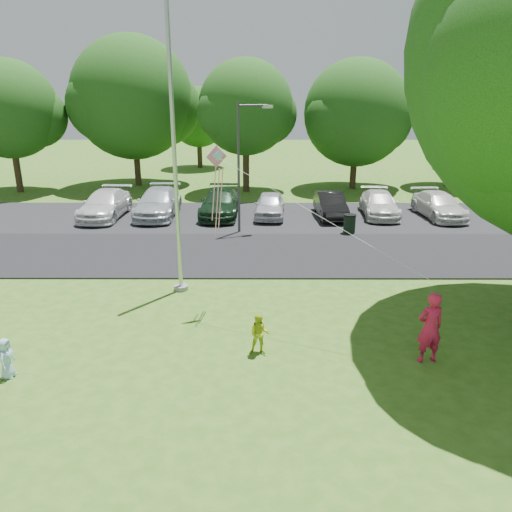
{
  "coord_description": "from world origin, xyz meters",
  "views": [
    {
      "loc": [
        -0.79,
        -11.4,
        6.77
      ],
      "look_at": [
        -0.84,
        4.0,
        1.6
      ],
      "focal_mm": 35.0,
      "sensor_mm": 36.0,
      "label": 1
    }
  ],
  "objects_px": {
    "street_lamp": "(243,157)",
    "child_yellow": "(260,334)",
    "trash_can": "(349,224)",
    "child_blue": "(6,358)",
    "woman": "(430,328)",
    "kite": "(221,173)",
    "flagpole": "(175,172)"
  },
  "relations": [
    {
      "from": "street_lamp",
      "to": "child_yellow",
      "type": "distance_m",
      "value": 12.4
    },
    {
      "from": "trash_can",
      "to": "child_yellow",
      "type": "distance_m",
      "value": 12.49
    },
    {
      "from": "street_lamp",
      "to": "child_blue",
      "type": "height_order",
      "value": "street_lamp"
    },
    {
      "from": "woman",
      "to": "trash_can",
      "type": "bearing_deg",
      "value": -102.45
    },
    {
      "from": "child_yellow",
      "to": "street_lamp",
      "type": "bearing_deg",
      "value": 94.92
    },
    {
      "from": "street_lamp",
      "to": "kite",
      "type": "xyz_separation_m",
      "value": [
        -0.42,
        -9.11,
        0.69
      ]
    },
    {
      "from": "street_lamp",
      "to": "child_yellow",
      "type": "relative_size",
      "value": 5.37
    },
    {
      "from": "street_lamp",
      "to": "woman",
      "type": "relative_size",
      "value": 3.22
    },
    {
      "from": "flagpole",
      "to": "woman",
      "type": "distance_m",
      "value": 9.21
    },
    {
      "from": "trash_can",
      "to": "woman",
      "type": "xyz_separation_m",
      "value": [
        -0.07,
        -12.05,
        0.47
      ]
    },
    {
      "from": "woman",
      "to": "child_blue",
      "type": "relative_size",
      "value": 1.86
    },
    {
      "from": "kite",
      "to": "child_blue",
      "type": "bearing_deg",
      "value": -165.74
    },
    {
      "from": "street_lamp",
      "to": "child_blue",
      "type": "bearing_deg",
      "value": -132.29
    },
    {
      "from": "flagpole",
      "to": "kite",
      "type": "height_order",
      "value": "flagpole"
    },
    {
      "from": "trash_can",
      "to": "kite",
      "type": "relative_size",
      "value": 0.17
    },
    {
      "from": "flagpole",
      "to": "kite",
      "type": "relative_size",
      "value": 1.68
    },
    {
      "from": "trash_can",
      "to": "woman",
      "type": "distance_m",
      "value": 12.06
    },
    {
      "from": "flagpole",
      "to": "street_lamp",
      "type": "relative_size",
      "value": 1.61
    },
    {
      "from": "child_blue",
      "to": "kite",
      "type": "height_order",
      "value": "kite"
    },
    {
      "from": "child_yellow",
      "to": "trash_can",
      "type": "bearing_deg",
      "value": 70.63
    },
    {
      "from": "street_lamp",
      "to": "kite",
      "type": "height_order",
      "value": "street_lamp"
    },
    {
      "from": "child_blue",
      "to": "flagpole",
      "type": "bearing_deg",
      "value": -30.36
    },
    {
      "from": "street_lamp",
      "to": "trash_can",
      "type": "distance_m",
      "value": 6.1
    },
    {
      "from": "street_lamp",
      "to": "trash_can",
      "type": "height_order",
      "value": "street_lamp"
    },
    {
      "from": "kite",
      "to": "trash_can",
      "type": "bearing_deg",
      "value": 33.35
    },
    {
      "from": "trash_can",
      "to": "woman",
      "type": "bearing_deg",
      "value": -90.33
    },
    {
      "from": "street_lamp",
      "to": "flagpole",
      "type": "bearing_deg",
      "value": -124.9
    },
    {
      "from": "flagpole",
      "to": "woman",
      "type": "bearing_deg",
      "value": -34.29
    },
    {
      "from": "flagpole",
      "to": "child_blue",
      "type": "height_order",
      "value": "flagpole"
    },
    {
      "from": "child_yellow",
      "to": "child_blue",
      "type": "bearing_deg",
      "value": -167.9
    },
    {
      "from": "trash_can",
      "to": "kite",
      "type": "height_order",
      "value": "kite"
    },
    {
      "from": "flagpole",
      "to": "woman",
      "type": "relative_size",
      "value": 5.18
    }
  ]
}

